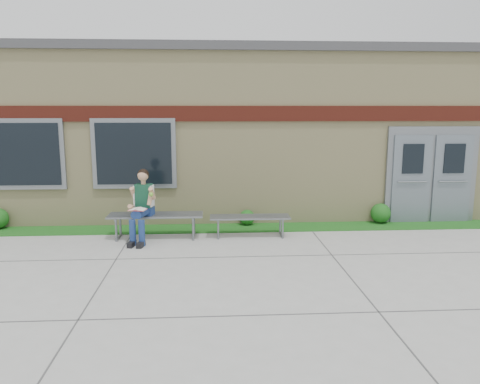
{
  "coord_description": "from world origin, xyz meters",
  "views": [
    {
      "loc": [
        -1.24,
        -7.81,
        2.72
      ],
      "look_at": [
        -0.66,
        1.7,
        1.01
      ],
      "focal_mm": 35.0,
      "sensor_mm": 36.0,
      "label": 1
    }
  ],
  "objects": [
    {
      "name": "girl",
      "position": [
        -2.68,
        1.69,
        0.78
      ],
      "size": [
        0.54,
        0.92,
        1.49
      ],
      "rotation": [
        0.0,
        0.0,
        -0.21
      ],
      "color": "navy",
      "rests_on": "ground"
    },
    {
      "name": "bench_left",
      "position": [
        -2.43,
        1.92,
        0.4
      ],
      "size": [
        1.99,
        0.56,
        0.52
      ],
      "rotation": [
        0.0,
        0.0,
        -0.0
      ],
      "color": "slate",
      "rests_on": "ground"
    },
    {
      "name": "bench_right",
      "position": [
        -0.43,
        1.92,
        0.34
      ],
      "size": [
        1.71,
        0.49,
        0.44
      ],
      "rotation": [
        0.0,
        0.0,
        -0.01
      ],
      "color": "slate",
      "rests_on": "ground"
    },
    {
      "name": "school_building",
      "position": [
        -0.0,
        5.99,
        2.1
      ],
      "size": [
        16.2,
        6.22,
        4.2
      ],
      "color": "beige",
      "rests_on": "ground"
    },
    {
      "name": "shrub_mid",
      "position": [
        -0.42,
        2.85,
        0.2
      ],
      "size": [
        0.36,
        0.36,
        0.36
      ],
      "primitive_type": "sphere",
      "color": "#174913",
      "rests_on": "grass_strip"
    },
    {
      "name": "ground",
      "position": [
        0.0,
        0.0,
        0.0
      ],
      "size": [
        80.0,
        80.0,
        0.0
      ],
      "primitive_type": "plane",
      "color": "#9E9E99",
      "rests_on": "ground"
    },
    {
      "name": "grass_strip",
      "position": [
        0.0,
        2.6,
        0.01
      ],
      "size": [
        16.0,
        0.8,
        0.02
      ],
      "primitive_type": "cube",
      "color": "#174913",
      "rests_on": "ground"
    },
    {
      "name": "shrub_east",
      "position": [
        2.78,
        2.85,
        0.25
      ],
      "size": [
        0.47,
        0.47,
        0.47
      ],
      "primitive_type": "sphere",
      "color": "#174913",
      "rests_on": "grass_strip"
    }
  ]
}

